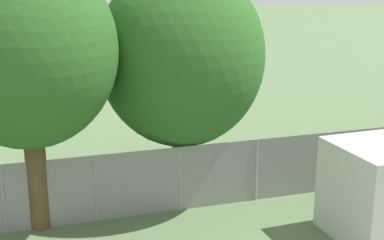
{
  "coord_description": "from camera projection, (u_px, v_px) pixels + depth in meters",
  "views": [
    {
      "loc": [
        -4.26,
        -3.59,
        7.01
      ],
      "look_at": [
        1.35,
        14.04,
        2.0
      ],
      "focal_mm": 50.0,
      "sensor_mm": 36.0,
      "label": 1
    }
  ],
  "objects": [
    {
      "name": "tree_left_of_cabin",
      "position": [
        27.0,
        51.0,
        14.09
      ],
      "size": [
        4.83,
        4.83,
        7.77
      ],
      "color": "brown",
      "rests_on": "ground"
    },
    {
      "name": "perimeter_fence",
      "position": [
        180.0,
        179.0,
        16.26
      ],
      "size": [
        56.07,
        0.07,
        2.04
      ],
      "color": "gray",
      "rests_on": "ground"
    },
    {
      "name": "tree_far_right",
      "position": [
        181.0,
        56.0,
        16.7
      ],
      "size": [
        5.24,
        5.24,
        7.47
      ],
      "color": "brown",
      "rests_on": "ground"
    },
    {
      "name": "airplane",
      "position": [
        16.0,
        15.0,
        46.54
      ],
      "size": [
        37.88,
        46.33,
        11.57
      ],
      "rotation": [
        0.0,
        0.0,
        -1.73
      ],
      "color": "silver",
      "rests_on": "ground"
    }
  ]
}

